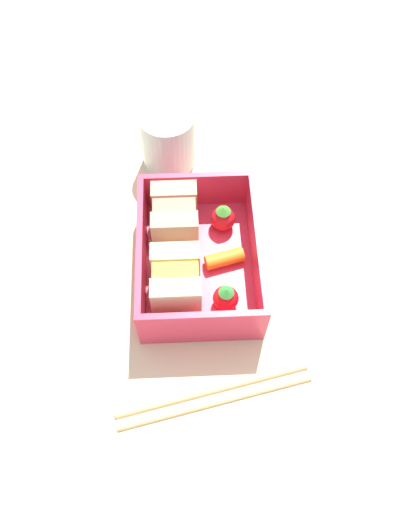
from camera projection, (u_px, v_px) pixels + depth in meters
The scene contains 10 objects.
ground_plane at pixel (199, 273), 54.60cm from camera, with size 120.00×120.00×2.00cm, color beige.
bento_tray at pixel (199, 266), 53.21cm from camera, with size 16.63×12.28×1.20cm, color #D83250.
bento_rim at pixel (199, 251), 50.62cm from camera, with size 16.63×12.28×4.82cm.
sandwich_left at pixel (176, 283), 48.29cm from camera, with size 5.79×4.72×5.77cm.
sandwich_center_left at pixel (175, 220), 52.04cm from camera, with size 5.79×4.72×5.77cm.
strawberry_far_left at pixel (226, 298), 49.09cm from camera, with size 2.57×2.57×3.17cm.
carrot_stick_far_left at pixel (224, 256), 52.24cm from camera, with size 1.58×1.58×4.05cm, color orange.
strawberry_left at pixel (223, 218), 53.85cm from camera, with size 2.69×2.69×3.29cm.
chopstick_pair at pixel (215, 396), 46.48cm from camera, with size 5.78×18.68×0.70cm.
drinking_glass at pixel (168, 140), 58.27cm from camera, with size 6.37×6.37×7.34cm, color silver.
Camera 1 is at (-25.98, 1.04, 47.04)cm, focal length 35.00 mm.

